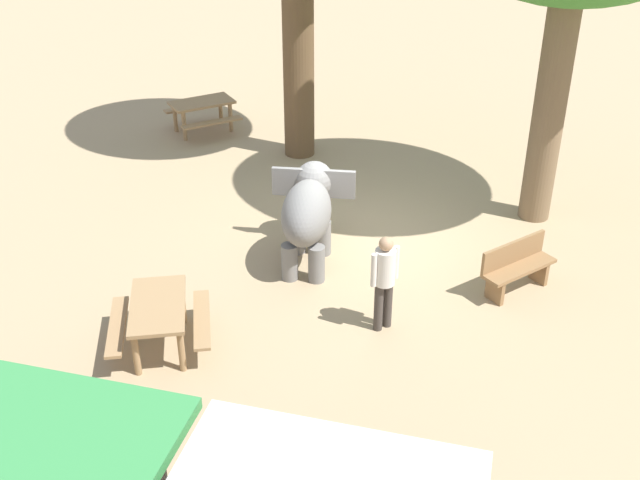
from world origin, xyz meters
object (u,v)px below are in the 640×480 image
(elephant, at_px, (308,210))
(person_handler, at_px, (385,276))
(picnic_table_far, at_px, (159,315))
(wooden_bench, at_px, (517,265))
(picnic_table_near, at_px, (202,109))

(elephant, height_order, person_handler, person_handler)
(elephant, distance_m, picnic_table_far, 3.39)
(elephant, height_order, wooden_bench, elephant)
(wooden_bench, bearing_deg, elephant, -50.39)
(person_handler, distance_m, picnic_table_far, 3.42)
(person_handler, bearing_deg, elephant, -3.65)
(picnic_table_far, bearing_deg, person_handler, 90.10)
(elephant, relative_size, person_handler, 1.40)
(person_handler, bearing_deg, wooden_bench, -98.17)
(picnic_table_far, bearing_deg, picnic_table_near, 175.07)
(picnic_table_far, bearing_deg, wooden_bench, 97.27)
(picnic_table_near, bearing_deg, person_handler, 86.40)
(wooden_bench, xyz_separation_m, picnic_table_far, (5.06, 2.97, 0.12))
(picnic_table_near, bearing_deg, elephant, 84.85)
(picnic_table_near, bearing_deg, wooden_bench, 102.05)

